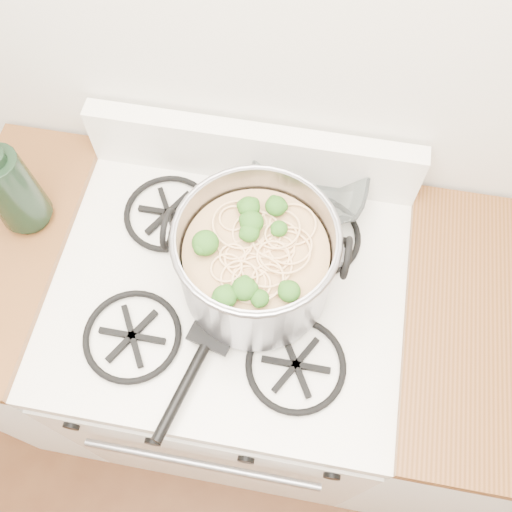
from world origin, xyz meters
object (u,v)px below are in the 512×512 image
object	(u,v)px
stock_pot	(256,262)
bottle	(6,180)
gas_range	(235,352)
glass_bowl	(309,185)
spatula	(217,323)

from	to	relation	value
stock_pot	bottle	size ratio (longest dim) A/B	1.18
gas_range	glass_bowl	distance (m)	0.59
stock_pot	bottle	bearing A→B (deg)	172.56
stock_pot	spatula	distance (m)	0.15
gas_range	stock_pot	world-z (taller)	stock_pot
gas_range	glass_bowl	bearing A→B (deg)	63.29
stock_pot	spatula	size ratio (longest dim) A/B	1.12
glass_bowl	bottle	size ratio (longest dim) A/B	0.36
bottle	gas_range	bearing A→B (deg)	1.95
spatula	bottle	distance (m)	0.52
gas_range	bottle	bearing A→B (deg)	170.03
gas_range	spatula	bearing A→B (deg)	-90.60
gas_range	stock_pot	distance (m)	0.59
gas_range	glass_bowl	xyz separation A→B (m)	(0.14, 0.27, 0.50)
spatula	gas_range	bearing A→B (deg)	103.67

